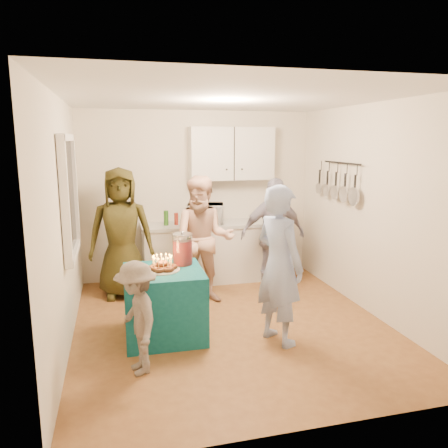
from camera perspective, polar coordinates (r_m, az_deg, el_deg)
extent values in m
plane|color=brown|center=(5.32, 0.95, -12.96)|extent=(4.00, 4.00, 0.00)
plane|color=white|center=(4.89, 1.05, 16.15)|extent=(4.00, 4.00, 0.00)
plane|color=silver|center=(6.87, -3.38, 3.74)|extent=(3.60, 3.60, 0.00)
plane|color=silver|center=(4.80, -20.21, 0.00)|extent=(4.00, 4.00, 0.00)
plane|color=silver|center=(5.68, 18.81, 1.68)|extent=(4.00, 4.00, 0.00)
cube|color=black|center=(5.06, -19.72, 3.42)|extent=(0.04, 1.00, 1.20)
cube|color=white|center=(6.79, -1.16, -3.81)|extent=(2.20, 0.58, 0.86)
cube|color=beige|center=(6.69, -1.17, -0.04)|extent=(2.24, 0.62, 0.05)
cube|color=white|center=(6.79, 1.00, 9.17)|extent=(1.30, 0.30, 0.80)
cube|color=black|center=(6.20, 14.85, 5.42)|extent=(0.12, 1.00, 0.60)
imported|color=white|center=(6.63, -2.44, 1.37)|extent=(0.61, 0.48, 0.30)
cube|color=#0E545D|center=(4.94, -7.81, -10.21)|extent=(0.86, 0.86, 0.76)
cylinder|color=#B90E13|center=(4.97, -5.43, -3.40)|extent=(0.22, 0.22, 0.34)
imported|color=#9DB2E5|center=(4.66, 7.23, -5.34)|extent=(0.62, 0.74, 1.71)
imported|color=brown|center=(6.15, -13.27, -1.16)|extent=(0.90, 0.61, 1.80)
imported|color=tan|center=(5.78, -2.68, -2.13)|extent=(0.96, 0.83, 1.70)
imported|color=#171037|center=(6.30, 6.40, -1.40)|extent=(0.97, 0.41, 1.64)
imported|color=#5F544C|center=(4.20, -11.29, -11.93)|extent=(0.53, 0.76, 1.07)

